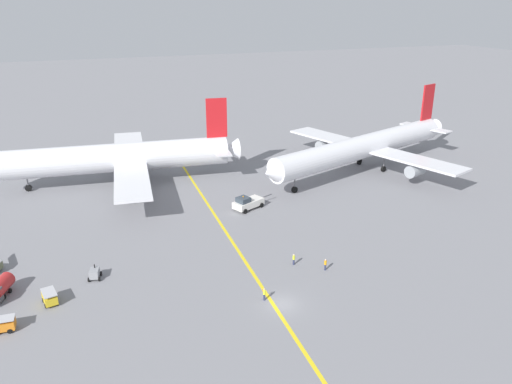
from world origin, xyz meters
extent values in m
plane|color=gray|center=(0.00, 0.00, 0.00)|extent=(600.00, 600.00, 0.00)
cube|color=yellow|center=(-0.64, 10.00, 0.00)|extent=(5.78, 119.91, 0.01)
cylinder|color=silver|center=(-13.28, 53.21, 5.67)|extent=(45.37, 11.03, 5.87)
cone|color=silver|center=(10.06, 50.49, 5.67)|extent=(4.12, 5.08, 4.69)
cube|color=silver|center=(-11.05, 52.95, 4.79)|extent=(11.78, 47.35, 0.44)
cube|color=silver|center=(7.57, 50.78, 6.26)|extent=(4.68, 13.28, 0.28)
cube|color=red|center=(7.28, 50.82, 12.77)|extent=(4.41, 0.87, 8.33)
cylinder|color=#999EA3|center=(-10.52, 66.11, 2.99)|extent=(4.47, 3.07, 2.60)
cylinder|color=#999EA3|center=(-13.56, 40.01, 2.99)|extent=(4.47, 3.07, 2.60)
cylinder|color=slate|center=(-10.45, 49.45, 1.84)|extent=(0.28, 0.28, 2.38)
cylinder|color=black|center=(-10.45, 49.45, 0.65)|extent=(1.35, 0.70, 1.30)
cylinder|color=slate|center=(-9.66, 56.21, 1.84)|extent=(0.28, 0.28, 2.38)
cylinder|color=black|center=(-9.66, 56.21, 0.65)|extent=(1.35, 0.70, 1.30)
cylinder|color=slate|center=(-31.16, 55.28, 1.84)|extent=(0.28, 0.28, 2.38)
cylinder|color=black|center=(-31.16, 55.28, 0.65)|extent=(1.35, 0.70, 1.30)
cylinder|color=silver|center=(37.99, 41.82, 5.68)|extent=(50.84, 21.71, 5.14)
cone|color=silver|center=(12.27, 33.01, 5.68)|extent=(4.18, 5.38, 4.73)
cone|color=silver|center=(63.52, 50.57, 5.68)|extent=(4.74, 5.06, 4.11)
cube|color=silver|center=(40.45, 42.66, 4.91)|extent=(20.65, 44.67, 0.44)
cube|color=silver|center=(61.16, 49.76, 6.19)|extent=(7.24, 13.34, 0.28)
cube|color=red|center=(60.87, 49.66, 12.57)|extent=(4.28, 1.77, 8.64)
cylinder|color=#999EA3|center=(35.42, 54.27, 3.11)|extent=(4.82, 3.82, 2.60)
cylinder|color=#999EA3|center=(43.59, 30.41, 3.11)|extent=(4.82, 3.82, 2.60)
cylinder|color=slate|center=(42.50, 39.77, 2.01)|extent=(0.28, 0.28, 2.72)
cylinder|color=black|center=(42.50, 39.77, 0.65)|extent=(1.41, 0.94, 1.30)
cylinder|color=slate|center=(40.29, 46.20, 2.01)|extent=(0.28, 0.28, 2.72)
cylinder|color=black|center=(40.29, 46.20, 0.65)|extent=(1.41, 0.94, 1.30)
cylinder|color=slate|center=(18.32, 35.08, 2.01)|extent=(0.28, 0.28, 2.72)
cylinder|color=black|center=(18.32, 35.08, 0.65)|extent=(1.41, 0.94, 1.30)
cube|color=white|center=(6.91, 30.80, 1.05)|extent=(6.39, 4.72, 1.20)
cube|color=#333D47|center=(5.73, 30.30, 2.10)|extent=(2.76, 2.76, 0.90)
cylinder|color=#4C4C51|center=(11.05, 32.59, 1.17)|extent=(3.02, 1.45, 0.20)
sphere|color=orange|center=(5.73, 30.30, 2.73)|extent=(0.24, 0.24, 0.24)
cylinder|color=black|center=(5.51, 28.77, 0.45)|extent=(0.95, 0.63, 0.90)
cylinder|color=black|center=(4.46, 31.18, 0.45)|extent=(0.95, 0.63, 0.90)
cylinder|color=black|center=(9.35, 30.43, 0.45)|extent=(0.95, 0.63, 0.90)
cylinder|color=black|center=(8.31, 32.84, 0.45)|extent=(0.95, 0.63, 0.90)
cylinder|color=red|center=(-33.24, 15.02, 1.40)|extent=(3.38, 4.46, 2.00)
cylinder|color=black|center=(-32.88, 14.05, 0.30)|extent=(0.42, 0.63, 0.60)
cylinder|color=black|center=(-32.30, 15.44, 0.30)|extent=(0.42, 0.63, 0.60)
cylinder|color=black|center=(-33.59, 15.98, 0.30)|extent=(0.42, 0.63, 0.60)
cube|color=orange|center=(-32.46, 6.68, 0.80)|extent=(2.70, 1.68, 1.00)
cube|color=#B2B2B7|center=(-32.46, 6.68, 1.65)|extent=(2.83, 1.76, 0.12)
cylinder|color=black|center=(-31.76, 5.93, 0.30)|extent=(0.61, 0.24, 0.60)
cylinder|color=black|center=(-31.66, 7.33, 0.30)|extent=(0.61, 0.24, 0.60)
cube|color=gold|center=(-27.38, 10.83, 0.80)|extent=(1.98, 2.84, 1.00)
cube|color=#B2B2B7|center=(-27.38, 10.83, 1.65)|extent=(2.08, 2.99, 0.12)
cylinder|color=black|center=(-28.22, 11.42, 0.30)|extent=(0.31, 0.63, 0.60)
cylinder|color=black|center=(-26.84, 11.70, 0.30)|extent=(0.31, 0.63, 0.60)
cylinder|color=black|center=(-27.92, 9.95, 0.30)|extent=(0.31, 0.63, 0.60)
cylinder|color=black|center=(-26.55, 10.23, 0.30)|extent=(0.31, 0.63, 0.60)
cube|color=gray|center=(-21.59, 15.11, 0.85)|extent=(1.59, 2.03, 1.10)
cylinder|color=black|center=(-21.46, 15.63, 1.65)|extent=(0.16, 0.16, 0.50)
cylinder|color=black|center=(-21.09, 14.21, 0.30)|extent=(0.34, 0.63, 0.60)
cylinder|color=black|center=(-22.45, 14.54, 0.30)|extent=(0.34, 0.63, 0.60)
cylinder|color=black|center=(-20.73, 15.67, 0.30)|extent=(0.34, 0.63, 0.60)
cylinder|color=black|center=(-22.09, 16.00, 0.30)|extent=(0.34, 0.63, 0.60)
cylinder|color=#2D3351|center=(-1.76, 1.68, 0.44)|extent=(0.28, 0.28, 0.87)
cylinder|color=#D1E02D|center=(-1.76, 1.68, 1.18)|extent=(0.36, 0.36, 0.62)
sphere|color=tan|center=(-1.76, 1.68, 1.61)|extent=(0.24, 0.24, 0.24)
cylinder|color=#F24C19|center=(-1.87, 1.96, 1.31)|extent=(0.05, 0.05, 0.40)
cylinder|color=#2D3351|center=(9.24, 5.66, 0.44)|extent=(0.28, 0.28, 0.88)
cylinder|color=orange|center=(9.24, 5.66, 1.19)|extent=(0.36, 0.36, 0.62)
sphere|color=beige|center=(9.24, 5.66, 1.62)|extent=(0.24, 0.24, 0.24)
cylinder|color=#F24C19|center=(9.48, 5.84, 1.31)|extent=(0.05, 0.05, 0.40)
cylinder|color=#2D3351|center=(5.70, 8.68, 0.44)|extent=(0.28, 0.28, 0.87)
cylinder|color=#D1E02D|center=(5.70, 8.68, 1.18)|extent=(0.36, 0.36, 0.62)
sphere|color=beige|center=(5.70, 8.68, 1.61)|extent=(0.24, 0.24, 0.24)
camera|label=1|loc=(-22.80, -49.59, 36.16)|focal=35.35mm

